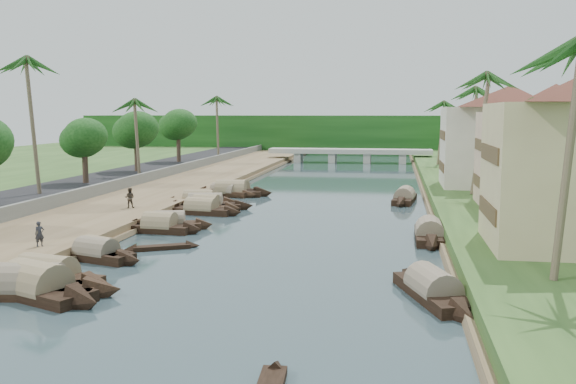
% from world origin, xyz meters
% --- Properties ---
extents(ground, '(220.00, 220.00, 0.00)m').
position_xyz_m(ground, '(0.00, 0.00, 0.00)').
color(ground, '#31454A').
rests_on(ground, ground).
extents(left_bank, '(10.00, 180.00, 0.80)m').
position_xyz_m(left_bank, '(-16.00, 20.00, 0.40)').
color(left_bank, brown).
rests_on(left_bank, ground).
extents(right_bank, '(16.00, 180.00, 1.20)m').
position_xyz_m(right_bank, '(19.00, 20.00, 0.60)').
color(right_bank, '#28461C').
rests_on(right_bank, ground).
extents(road, '(8.00, 180.00, 1.40)m').
position_xyz_m(road, '(-24.50, 20.00, 0.70)').
color(road, black).
rests_on(road, ground).
extents(retaining_wall, '(0.40, 180.00, 1.10)m').
position_xyz_m(retaining_wall, '(-20.20, 20.00, 1.35)').
color(retaining_wall, '#64655E').
rests_on(retaining_wall, left_bank).
extents(treeline, '(120.00, 14.00, 8.00)m').
position_xyz_m(treeline, '(0.00, 100.00, 4.00)').
color(treeline, '#10380F').
rests_on(treeline, ground).
extents(bridge, '(28.00, 4.00, 2.40)m').
position_xyz_m(bridge, '(0.00, 72.00, 1.72)').
color(bridge, '#A1A298').
rests_on(bridge, ground).
extents(building_mid, '(14.11, 14.11, 9.70)m').
position_xyz_m(building_mid, '(19.99, 14.00, 6.13)').
color(building_mid, beige).
rests_on(building_mid, right_bank).
extents(building_far, '(15.59, 15.59, 10.20)m').
position_xyz_m(building_far, '(18.99, 28.00, 6.38)').
color(building_far, silver).
rests_on(building_far, right_bank).
extents(building_distant, '(12.62, 12.62, 9.20)m').
position_xyz_m(building_distant, '(19.99, 48.00, 5.88)').
color(building_distant, '#CEBF8A').
rests_on(building_distant, right_bank).
extents(sampan_0, '(9.30, 3.14, 2.38)m').
position_xyz_m(sampan_0, '(-9.34, -12.13, 0.42)').
color(sampan_0, black).
rests_on(sampan_0, ground).
extents(sampan_1, '(8.73, 5.19, 2.53)m').
position_xyz_m(sampan_1, '(-8.91, -12.13, 0.42)').
color(sampan_1, black).
rests_on(sampan_1, ground).
extents(sampan_2, '(8.51, 3.50, 2.20)m').
position_xyz_m(sampan_2, '(-9.62, -10.01, 0.42)').
color(sampan_2, black).
rests_on(sampan_2, ground).
extents(sampan_3, '(6.94, 3.48, 1.89)m').
position_xyz_m(sampan_3, '(-9.58, -4.62, 0.41)').
color(sampan_3, black).
rests_on(sampan_3, ground).
extents(sampan_4, '(6.13, 3.88, 1.81)m').
position_xyz_m(sampan_4, '(-9.64, -4.07, 0.40)').
color(sampan_4, black).
rests_on(sampan_4, ground).
extents(sampan_5, '(6.77, 2.21, 2.14)m').
position_xyz_m(sampan_5, '(-9.08, 4.56, 0.41)').
color(sampan_5, black).
rests_on(sampan_5, ground).
extents(sampan_6, '(6.76, 3.11, 2.00)m').
position_xyz_m(sampan_6, '(-8.76, 5.72, 0.41)').
color(sampan_6, black).
rests_on(sampan_6, ground).
extents(sampan_7, '(7.73, 2.66, 2.04)m').
position_xyz_m(sampan_7, '(-8.58, 13.07, 0.41)').
color(sampan_7, black).
rests_on(sampan_7, ground).
extents(sampan_8, '(6.75, 2.41, 2.07)m').
position_xyz_m(sampan_8, '(-8.71, 15.00, 0.41)').
color(sampan_8, black).
rests_on(sampan_8, ground).
extents(sampan_9, '(8.96, 3.30, 2.22)m').
position_xyz_m(sampan_9, '(-8.97, 15.61, 0.42)').
color(sampan_9, black).
rests_on(sampan_9, ground).
extents(sampan_10, '(8.09, 2.39, 2.20)m').
position_xyz_m(sampan_10, '(-10.25, 17.66, 0.42)').
color(sampan_10, black).
rests_on(sampan_10, ground).
extents(sampan_11, '(9.14, 2.80, 2.54)m').
position_xyz_m(sampan_11, '(-9.14, 25.26, 0.42)').
color(sampan_11, black).
rests_on(sampan_11, ground).
extents(sampan_12, '(7.86, 3.52, 1.90)m').
position_xyz_m(sampan_12, '(-9.79, 25.05, 0.41)').
color(sampan_12, black).
rests_on(sampan_12, ground).
extents(sampan_13, '(7.52, 3.29, 2.05)m').
position_xyz_m(sampan_13, '(-9.03, 27.25, 0.41)').
color(sampan_13, black).
rests_on(sampan_13, ground).
extents(sampan_14, '(4.37, 8.81, 2.13)m').
position_xyz_m(sampan_14, '(9.60, -9.39, 0.41)').
color(sampan_14, black).
rests_on(sampan_14, ground).
extents(sampan_15, '(1.99, 8.36, 2.23)m').
position_xyz_m(sampan_15, '(10.16, 4.80, 0.42)').
color(sampan_15, black).
rests_on(sampan_15, ground).
extents(sampan_16, '(2.71, 8.93, 2.15)m').
position_xyz_m(sampan_16, '(8.73, 23.58, 0.41)').
color(sampan_16, black).
rests_on(sampan_16, ground).
extents(canoe_1, '(4.73, 2.99, 0.80)m').
position_xyz_m(canoe_1, '(-6.86, -1.05, 0.10)').
color(canoe_1, black).
rests_on(canoe_1, ground).
extents(canoe_2, '(5.24, 1.72, 0.75)m').
position_xyz_m(canoe_2, '(-9.07, 17.63, 0.10)').
color(canoe_2, black).
rests_on(canoe_2, ground).
extents(palm_0, '(3.20, 3.20, 11.97)m').
position_xyz_m(palm_0, '(15.00, -9.63, 11.37)').
color(palm_0, '#6B5F47').
rests_on(palm_0, ground).
extents(palm_1, '(3.20, 3.20, 9.67)m').
position_xyz_m(palm_1, '(16.00, 4.23, 9.15)').
color(palm_1, '#6B5F47').
rests_on(palm_1, ground).
extents(palm_2, '(3.20, 3.20, 12.39)m').
position_xyz_m(palm_2, '(15.00, 21.04, 11.78)').
color(palm_2, '#6B5F47').
rests_on(palm_2, ground).
extents(palm_3, '(3.20, 3.20, 11.73)m').
position_xyz_m(palm_3, '(16.00, 37.33, 11.14)').
color(palm_3, '#6B5F47').
rests_on(palm_3, ground).
extents(palm_5, '(3.20, 3.20, 13.52)m').
position_xyz_m(palm_5, '(-24.00, 13.56, 13.05)').
color(palm_5, '#6B5F47').
rests_on(palm_5, ground).
extents(palm_6, '(3.20, 3.20, 10.17)m').
position_xyz_m(palm_6, '(-22.00, 31.86, 9.82)').
color(palm_6, '#6B5F47').
rests_on(palm_6, ground).
extents(palm_7, '(3.20, 3.20, 10.39)m').
position_xyz_m(palm_7, '(14.00, 55.22, 9.85)').
color(palm_7, '#6B5F47').
rests_on(palm_7, ground).
extents(palm_8, '(3.20, 3.20, 11.15)m').
position_xyz_m(palm_8, '(-20.50, 60.99, 10.77)').
color(palm_8, '#6B5F47').
rests_on(palm_8, ground).
extents(tree_3, '(4.46, 4.46, 6.48)m').
position_xyz_m(tree_3, '(-24.00, 22.65, 5.97)').
color(tree_3, '#4E392C').
rests_on(tree_3, ground).
extents(tree_4, '(5.12, 5.12, 7.21)m').
position_xyz_m(tree_4, '(-24.00, 36.19, 6.43)').
color(tree_4, '#4E392C').
rests_on(tree_4, ground).
extents(tree_5, '(5.08, 5.08, 7.56)m').
position_xyz_m(tree_5, '(-24.00, 51.88, 6.79)').
color(tree_5, '#4E392C').
rests_on(tree_5, ground).
extents(tree_6, '(4.28, 4.28, 6.99)m').
position_xyz_m(tree_6, '(24.00, 28.50, 6.32)').
color(tree_6, '#4E392C').
rests_on(tree_6, ground).
extents(person_near, '(0.63, 0.65, 1.50)m').
position_xyz_m(person_near, '(-12.93, -4.96, 1.55)').
color(person_near, '#25262C').
rests_on(person_near, left_bank).
extents(person_far, '(0.90, 0.75, 1.69)m').
position_xyz_m(person_far, '(-13.95, 10.53, 1.64)').
color(person_far, '#393128').
rests_on(person_far, left_bank).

